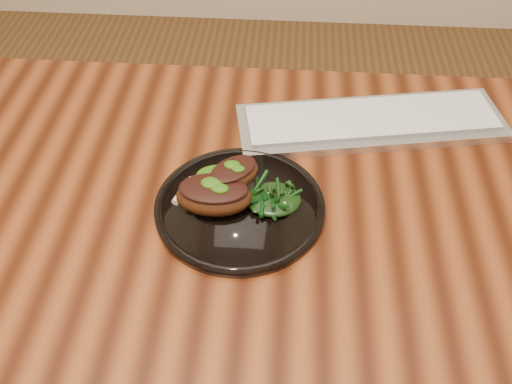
{
  "coord_description": "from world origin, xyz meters",
  "views": [
    {
      "loc": [
        0.05,
        -0.63,
        1.41
      ],
      "look_at": [
        0.01,
        0.0,
        0.78
      ],
      "focal_mm": 40.0,
      "sensor_mm": 36.0,
      "label": 1
    }
  ],
  "objects_px": {
    "lamb_chop_front": "(213,195)",
    "keyboard": "(371,122)",
    "desk": "(252,240)",
    "greens_heap": "(273,197)",
    "plate": "(240,206)"
  },
  "relations": [
    {
      "from": "desk",
      "to": "greens_heap",
      "type": "bearing_deg",
      "value": -6.67
    },
    {
      "from": "plate",
      "to": "lamb_chop_front",
      "type": "height_order",
      "value": "lamb_chop_front"
    },
    {
      "from": "lamb_chop_front",
      "to": "greens_heap",
      "type": "distance_m",
      "value": 0.09
    },
    {
      "from": "plate",
      "to": "greens_heap",
      "type": "distance_m",
      "value": 0.06
    },
    {
      "from": "desk",
      "to": "keyboard",
      "type": "height_order",
      "value": "keyboard"
    },
    {
      "from": "desk",
      "to": "plate",
      "type": "relative_size",
      "value": 5.96
    },
    {
      "from": "greens_heap",
      "to": "keyboard",
      "type": "relative_size",
      "value": 0.17
    },
    {
      "from": "lamb_chop_front",
      "to": "greens_heap",
      "type": "bearing_deg",
      "value": 8.74
    },
    {
      "from": "lamb_chop_front",
      "to": "keyboard",
      "type": "xyz_separation_m",
      "value": [
        0.26,
        0.24,
        -0.03
      ]
    },
    {
      "from": "lamb_chop_front",
      "to": "keyboard",
      "type": "bearing_deg",
      "value": 42.47
    },
    {
      "from": "desk",
      "to": "keyboard",
      "type": "xyz_separation_m",
      "value": [
        0.2,
        0.22,
        0.09
      ]
    },
    {
      "from": "desk",
      "to": "greens_heap",
      "type": "distance_m",
      "value": 0.12
    },
    {
      "from": "desk",
      "to": "greens_heap",
      "type": "xyz_separation_m",
      "value": [
        0.03,
        -0.0,
        0.11
      ]
    },
    {
      "from": "lamb_chop_front",
      "to": "greens_heap",
      "type": "xyz_separation_m",
      "value": [
        0.09,
        0.01,
        -0.01
      ]
    },
    {
      "from": "plate",
      "to": "greens_heap",
      "type": "xyz_separation_m",
      "value": [
        0.05,
        0.0,
        0.02
      ]
    }
  ]
}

